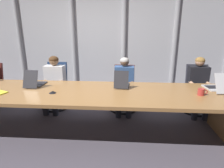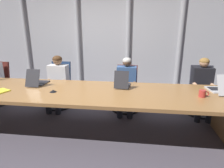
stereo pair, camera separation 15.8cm
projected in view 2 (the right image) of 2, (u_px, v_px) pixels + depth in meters
The scene contains 14 objects.
ground_plane at pixel (79, 131), 3.23m from camera, with size 16.06×16.06×0.00m, color #47424C.
conference_table at pixel (78, 98), 3.06m from camera, with size 5.16×1.16×0.73m.
curtain_backdrop at pixel (101, 37), 4.88m from camera, with size 8.03×0.17×2.94m.
laptop_left_mid at pixel (38, 81), 3.31m from camera, with size 0.25×0.43×0.30m.
laptop_center at pixel (122, 84), 3.18m from camera, with size 0.26×0.40×0.30m.
laptop_right_mid at pixel (219, 88), 2.94m from camera, with size 0.28×0.50×0.30m.
office_chair_left_mid at pixel (59, 90), 4.23m from camera, with size 0.60×0.60×0.97m.
office_chair_center at pixel (126, 93), 4.05m from camera, with size 0.60×0.60×0.93m.
office_chair_right_mid at pixel (201, 96), 3.87m from camera, with size 0.60×0.60×0.96m.
person_left_mid at pixel (57, 79), 3.99m from camera, with size 0.42×0.55×1.14m.
person_center at pixel (126, 82), 3.82m from camera, with size 0.40×0.55×1.13m.
person_right_mid at pixel (203, 85), 3.64m from camera, with size 0.40×0.56×1.15m.
coffee_mug_near at pixel (203, 94), 2.73m from camera, with size 0.14×0.10×0.10m.
conference_mic_left_side at pixel (53, 91), 2.95m from camera, with size 0.11×0.11×0.04m, color black.
Camera 2 is at (0.91, -2.77, 1.70)m, focal length 30.40 mm.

